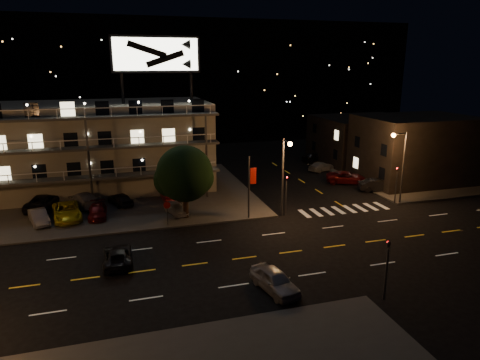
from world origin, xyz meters
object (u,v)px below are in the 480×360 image
object	(u,v)px
lot_car_4	(176,208)
lot_car_2	(67,211)
lot_car_7	(83,199)
road_car_east	(275,280)
tree	(184,175)
road_car_west	(118,256)
side_car_0	(378,185)

from	to	relation	value
lot_car_4	lot_car_2	bearing A→B (deg)	154.61
lot_car_7	road_car_east	size ratio (longest dim) A/B	1.18
tree	lot_car_4	xyz separation A→B (m)	(-0.75, 1.25, -3.70)
lot_car_2	tree	bearing A→B (deg)	-23.34
tree	lot_car_4	distance (m)	3.98
road_car_west	road_car_east	bearing A→B (deg)	144.94
lot_car_2	road_car_west	size ratio (longest dim) A/B	1.18
tree	road_car_west	xyz separation A→B (m)	(-6.66, -8.46, -3.82)
lot_car_2	road_car_west	xyz separation A→B (m)	(4.64, -11.29, -0.27)
road_car_east	road_car_west	distance (m)	12.48
lot_car_7	road_car_west	distance (m)	15.36
lot_car_7	tree	bearing A→B (deg)	122.51
lot_car_2	lot_car_7	bearing A→B (deg)	60.97
lot_car_2	lot_car_7	world-z (taller)	lot_car_2
lot_car_7	side_car_0	bearing A→B (deg)	149.36
lot_car_4	lot_car_7	size ratio (longest dim) A/B	0.69
lot_car_4	side_car_0	world-z (taller)	side_car_0
tree	lot_car_7	world-z (taller)	tree
lot_car_4	lot_car_7	xyz separation A→B (m)	(-9.22, 5.29, 0.15)
lot_car_2	lot_car_7	xyz separation A→B (m)	(1.33, 3.70, -0.00)
lot_car_2	lot_car_7	distance (m)	3.93
road_car_east	side_car_0	bearing A→B (deg)	29.63
tree	lot_car_7	xyz separation A→B (m)	(-9.97, 6.53, -3.55)
tree	lot_car_4	size ratio (longest dim) A/B	2.02
tree	road_car_west	world-z (taller)	tree
side_car_0	road_car_west	xyz separation A→B (m)	(-30.58, -11.20, -0.12)
lot_car_4	road_car_east	bearing A→B (deg)	-92.64
tree	lot_car_7	bearing A→B (deg)	146.75
road_car_west	lot_car_7	bearing A→B (deg)	-77.35
lot_car_7	side_car_0	xyz separation A→B (m)	(33.89, -3.80, -0.14)
side_car_0	lot_car_2	bearing A→B (deg)	108.25
tree	lot_car_4	bearing A→B (deg)	120.88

